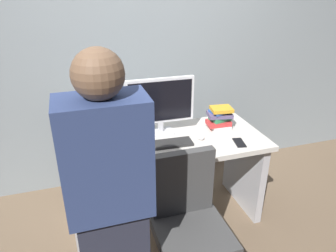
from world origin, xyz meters
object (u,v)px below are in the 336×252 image
Objects in this scene: person_at_desk at (111,210)px; cup_near_keyboard at (109,147)px; desk at (166,166)px; keyboard at (164,144)px; mouse at (200,136)px; cup_by_monitor at (106,132)px; cell_phone at (239,143)px; office_chair at (189,233)px; book_stack at (220,117)px; monitor at (160,103)px.

cup_near_keyboard is (0.09, 0.74, -0.05)m from person_at_desk.
desk is 0.24m from keyboard.
person_at_desk is 16.39× the size of mouse.
cup_by_monitor is (-0.42, 0.19, 0.27)m from desk.
office_chair is at bearing -130.30° from cell_phone.
mouse is at bearing -18.27° from cup_by_monitor.
desk is 0.36m from mouse.
desk is at bearing 172.28° from mouse.
cup_by_monitor is (0.10, 0.98, -0.04)m from person_at_desk.
person_at_desk is at bearing -163.96° from office_chair.
cell_phone is (0.03, -0.29, -0.09)m from book_stack.
cup_near_keyboard is 0.24m from cup_by_monitor.
desk is at bearing 170.36° from cell_phone.
mouse is at bearing 62.88° from office_chair.
person_at_desk is (-0.48, -0.14, 0.41)m from office_chair.
office_chair reaches higher than desk.
mouse is at bearing -34.84° from monitor.
keyboard is 4.78× the size of cup_near_keyboard.
keyboard is at bearing -99.39° from monitor.
person_at_desk is 1.09m from monitor.
book_stack is (0.92, -0.10, 0.05)m from cup_by_monitor.
monitor is at bearing 86.45° from office_chair.
cell_phone is at bearing -32.52° from mouse.
person_at_desk is at bearing -139.38° from cell_phone.
book_stack reaches higher than cell_phone.
person_at_desk is at bearing -123.87° from desk.
monitor is 0.33m from keyboard.
person_at_desk reaches higher than office_chair.
monitor is 6.01× the size of cup_near_keyboard.
office_chair reaches higher than mouse.
book_stack reaches higher than cup_near_keyboard.
cell_phone is (0.96, -0.15, -0.04)m from cup_near_keyboard.
mouse reaches higher than keyboard.
desk is 0.52m from cup_near_keyboard.
cup_near_keyboard is at bearing -177.41° from cell_phone.
cup_by_monitor is (-0.39, 0.25, 0.04)m from keyboard.
cell_phone is at bearing -84.47° from book_stack.
office_chair is at bearing -93.55° from monitor.
mouse is (0.26, -0.04, 0.24)m from desk.
cup_near_keyboard is (-0.39, 0.60, 0.36)m from office_chair.
mouse reaches higher than cell_phone.
office_chair is 1.74× the size of monitor.
book_stack is at bearing 28.95° from mouse.
cup_by_monitor is at bearing 86.84° from cup_near_keyboard.
cup_near_keyboard is 0.62× the size of cell_phone.
office_chair reaches higher than cup_near_keyboard.
book_stack is at bearing 40.70° from person_at_desk.
book_stack reaches higher than keyboard.
cup_near_keyboard is at bearing -171.31° from book_stack.
keyboard is at bearing -1.14° from cup_near_keyboard.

